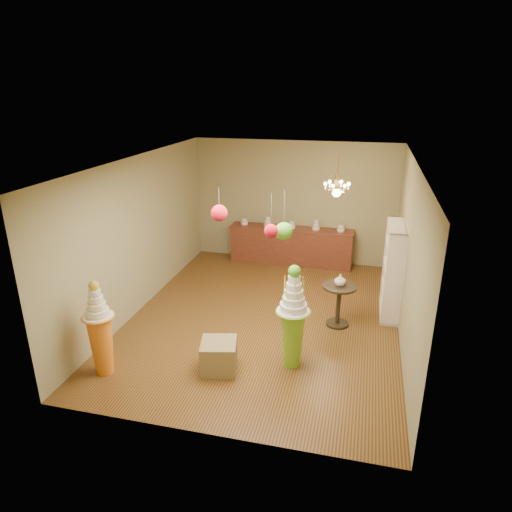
% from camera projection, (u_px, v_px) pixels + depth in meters
% --- Properties ---
extents(floor, '(6.50, 6.50, 0.00)m').
position_uv_depth(floor, '(264.00, 317.00, 8.83)').
color(floor, brown).
rests_on(floor, ground).
extents(ceiling, '(6.50, 6.50, 0.00)m').
position_uv_depth(ceiling, '(266.00, 161.00, 7.78)').
color(ceiling, white).
rests_on(ceiling, ground).
extents(wall_back, '(5.00, 0.04, 3.00)m').
position_uv_depth(wall_back, '(294.00, 202.00, 11.26)').
color(wall_back, gray).
rests_on(wall_back, ground).
extents(wall_front, '(5.00, 0.04, 3.00)m').
position_uv_depth(wall_front, '(204.00, 332.00, 5.35)').
color(wall_front, gray).
rests_on(wall_front, ground).
extents(wall_left, '(0.04, 6.50, 3.00)m').
position_uv_depth(wall_left, '(140.00, 234.00, 8.86)').
color(wall_left, gray).
rests_on(wall_left, ground).
extents(wall_right, '(0.04, 6.50, 3.00)m').
position_uv_depth(wall_right, '(408.00, 256.00, 7.75)').
color(wall_right, gray).
rests_on(wall_right, ground).
extents(pedestal_green, '(0.64, 0.64, 1.72)m').
position_uv_depth(pedestal_green, '(293.00, 325.00, 7.10)').
color(pedestal_green, '#78B126').
rests_on(pedestal_green, floor).
extents(pedestal_orange, '(0.47, 0.47, 1.55)m').
position_uv_depth(pedestal_orange, '(101.00, 337.00, 6.94)').
color(pedestal_orange, orange).
rests_on(pedestal_orange, floor).
extents(burlap_riser, '(0.65, 0.65, 0.50)m').
position_uv_depth(burlap_riser, '(219.00, 356.00, 7.13)').
color(burlap_riser, olive).
rests_on(burlap_riser, floor).
extents(sideboard, '(3.04, 0.54, 1.16)m').
position_uv_depth(sideboard, '(291.00, 245.00, 11.36)').
color(sideboard, brown).
rests_on(sideboard, floor).
extents(shelving_unit, '(0.33, 1.20, 1.80)m').
position_uv_depth(shelving_unit, '(393.00, 270.00, 8.72)').
color(shelving_unit, silver).
rests_on(shelving_unit, floor).
extents(round_table, '(0.83, 0.83, 0.81)m').
position_uv_depth(round_table, '(339.00, 300.00, 8.38)').
color(round_table, black).
rests_on(round_table, floor).
extents(vase, '(0.27, 0.27, 0.22)m').
position_uv_depth(vase, '(340.00, 280.00, 8.24)').
color(vase, silver).
rests_on(vase, round_table).
extents(pom_red_left, '(0.23, 0.23, 0.53)m').
position_uv_depth(pom_red_left, '(219.00, 213.00, 6.20)').
color(pom_red_left, '#443F31').
rests_on(pom_red_left, ceiling).
extents(pom_green_mid, '(0.24, 0.24, 0.73)m').
position_uv_depth(pom_green_mid, '(284.00, 231.00, 6.09)').
color(pom_green_mid, '#443F31').
rests_on(pom_green_mid, ceiling).
extents(pom_red_right, '(0.18, 0.18, 0.65)m').
position_uv_depth(pom_red_right, '(271.00, 231.00, 5.92)').
color(pom_red_right, '#443F31').
rests_on(pom_red_right, ceiling).
extents(chandelier, '(0.64, 0.64, 0.85)m').
position_uv_depth(chandelier, '(337.00, 190.00, 8.90)').
color(chandelier, '#CE8C48').
rests_on(chandelier, ceiling).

